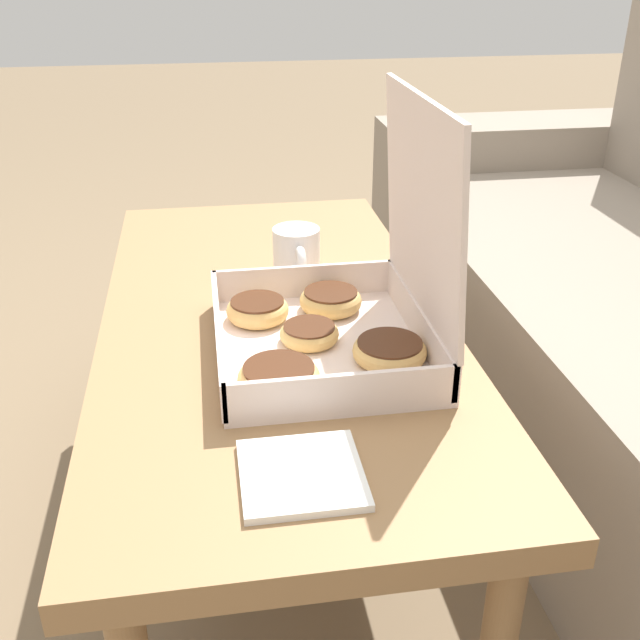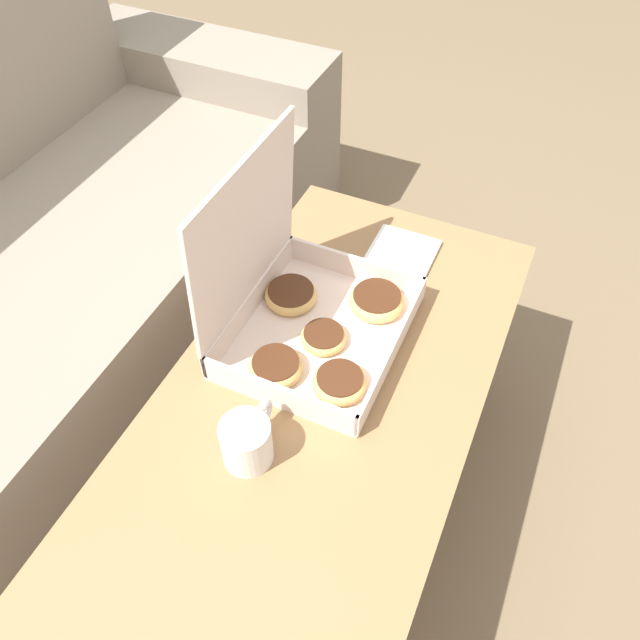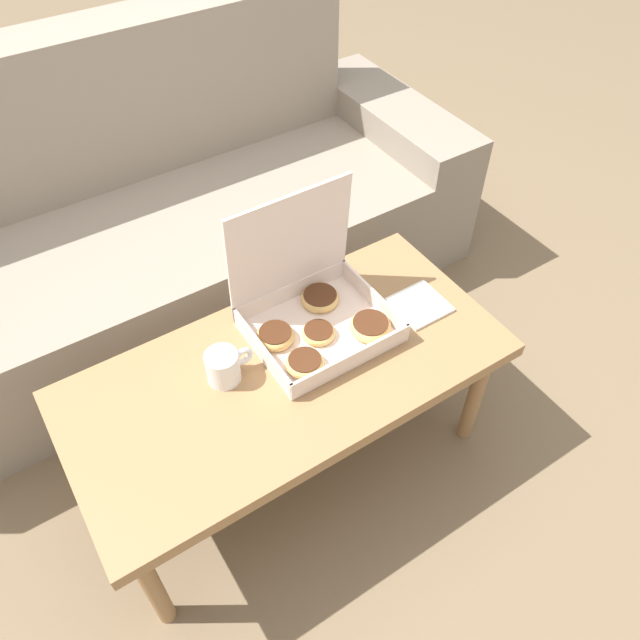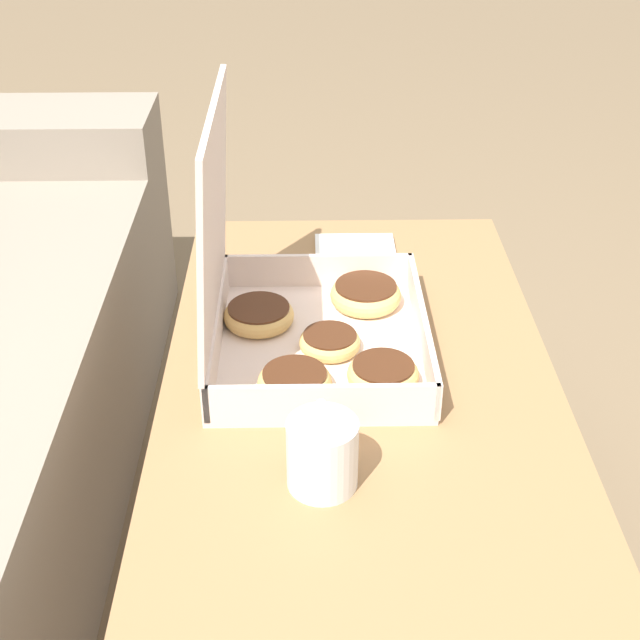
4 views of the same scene
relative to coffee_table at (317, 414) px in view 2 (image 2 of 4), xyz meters
name	(u,v)px [view 2 (image 2 of 4)]	position (x,y,z in m)	size (l,w,h in m)	color
ground_plane	(295,499)	(0.00, 0.06, -0.40)	(12.00, 12.00, 0.00)	#756047
coffee_table	(317,414)	(0.00, 0.00, 0.00)	(1.12, 0.54, 0.45)	#997047
pastry_box	(309,314)	(0.13, 0.08, 0.10)	(0.35, 0.30, 0.36)	silver
coffee_mug	(250,441)	(-0.14, 0.05, 0.09)	(0.12, 0.08, 0.09)	white
napkin_stack	(402,253)	(0.42, -0.01, 0.05)	(0.14, 0.14, 0.01)	white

